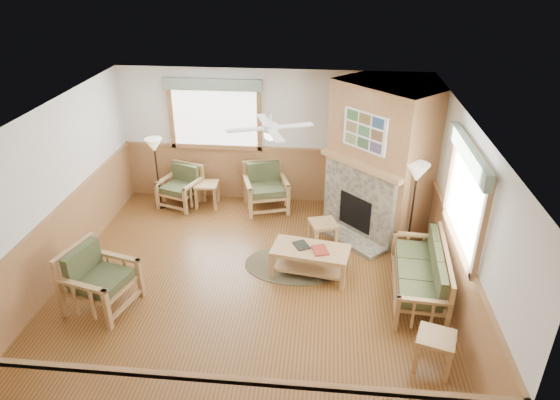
# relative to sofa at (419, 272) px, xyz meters

# --- Properties ---
(floor) EXTENTS (6.00, 6.00, 0.01)m
(floor) POSITION_rel_sofa_xyz_m (-2.55, 0.01, -0.41)
(floor) COLOR brown
(floor) RESTS_ON ground
(ceiling) EXTENTS (6.00, 6.00, 0.01)m
(ceiling) POSITION_rel_sofa_xyz_m (-2.55, 0.01, 2.29)
(ceiling) COLOR white
(ceiling) RESTS_ON floor
(wall_back) EXTENTS (6.00, 0.02, 2.70)m
(wall_back) POSITION_rel_sofa_xyz_m (-2.55, 3.01, 0.94)
(wall_back) COLOR white
(wall_back) RESTS_ON floor
(wall_front) EXTENTS (6.00, 0.02, 2.70)m
(wall_front) POSITION_rel_sofa_xyz_m (-2.55, -2.99, 0.94)
(wall_front) COLOR white
(wall_front) RESTS_ON floor
(wall_left) EXTENTS (0.02, 6.00, 2.70)m
(wall_left) POSITION_rel_sofa_xyz_m (-5.55, 0.01, 0.94)
(wall_left) COLOR white
(wall_left) RESTS_ON floor
(wall_right) EXTENTS (0.02, 6.00, 2.70)m
(wall_right) POSITION_rel_sofa_xyz_m (0.45, 0.01, 0.94)
(wall_right) COLOR white
(wall_right) RESTS_ON floor
(wainscot) EXTENTS (6.00, 6.00, 1.10)m
(wainscot) POSITION_rel_sofa_xyz_m (-2.55, 0.01, 0.14)
(wainscot) COLOR #996A3F
(wainscot) RESTS_ON floor
(fireplace) EXTENTS (3.11, 3.11, 2.70)m
(fireplace) POSITION_rel_sofa_xyz_m (-0.50, 2.06, 0.94)
(fireplace) COLOR #996A3F
(fireplace) RESTS_ON floor
(window_back) EXTENTS (1.90, 0.16, 1.50)m
(window_back) POSITION_rel_sofa_xyz_m (-3.65, 2.97, 2.12)
(window_back) COLOR white
(window_back) RESTS_ON wall_back
(window_right) EXTENTS (0.16, 1.90, 1.50)m
(window_right) POSITION_rel_sofa_xyz_m (0.41, -0.19, 2.12)
(window_right) COLOR white
(window_right) RESTS_ON wall_right
(ceiling_fan) EXTENTS (1.59, 1.59, 0.36)m
(ceiling_fan) POSITION_rel_sofa_xyz_m (-2.25, 0.31, 2.25)
(ceiling_fan) COLOR white
(ceiling_fan) RESTS_ON ceiling
(sofa) EXTENTS (1.83, 0.87, 0.82)m
(sofa) POSITION_rel_sofa_xyz_m (0.00, 0.00, 0.00)
(sofa) COLOR #AD8450
(sofa) RESTS_ON floor
(armchair_back_left) EXTENTS (0.92, 0.92, 0.81)m
(armchair_back_left) POSITION_rel_sofa_xyz_m (-4.35, 2.53, -0.00)
(armchair_back_left) COLOR #AD8450
(armchair_back_left) RESTS_ON floor
(armchair_back_right) EXTENTS (1.02, 1.02, 0.91)m
(armchair_back_right) POSITION_rel_sofa_xyz_m (-2.61, 2.56, 0.05)
(armchair_back_right) COLOR #AD8450
(armchair_back_right) RESTS_ON floor
(armchair_left) EXTENTS (1.03, 1.03, 0.94)m
(armchair_left) POSITION_rel_sofa_xyz_m (-4.60, -0.72, 0.06)
(armchair_left) COLOR #AD8450
(armchair_left) RESTS_ON floor
(coffee_table) EXTENTS (1.29, 0.80, 0.48)m
(coffee_table) POSITION_rel_sofa_xyz_m (-1.63, 0.37, -0.17)
(coffee_table) COLOR #AD8450
(coffee_table) RESTS_ON floor
(end_table_chairs) EXTENTS (0.46, 0.44, 0.50)m
(end_table_chairs) POSITION_rel_sofa_xyz_m (-3.81, 2.56, -0.16)
(end_table_chairs) COLOR #AD8450
(end_table_chairs) RESTS_ON floor
(end_table_sofa) EXTENTS (0.56, 0.55, 0.50)m
(end_table_sofa) POSITION_rel_sofa_xyz_m (-0.01, -1.47, -0.16)
(end_table_sofa) COLOR #AD8450
(end_table_sofa) RESTS_ON floor
(footstool) EXTENTS (0.57, 0.57, 0.39)m
(footstool) POSITION_rel_sofa_xyz_m (-1.45, 1.42, -0.22)
(footstool) COLOR #AD8450
(footstool) RESTS_ON floor
(braided_rug) EXTENTS (2.13, 2.13, 0.01)m
(braided_rug) POSITION_rel_sofa_xyz_m (-1.90, 0.59, -0.40)
(braided_rug) COLOR brown
(braided_rug) RESTS_ON floor
(floor_lamp_left) EXTENTS (0.41, 0.41, 1.47)m
(floor_lamp_left) POSITION_rel_sofa_xyz_m (-4.75, 2.43, 0.32)
(floor_lamp_left) COLOR black
(floor_lamp_left) RESTS_ON floor
(floor_lamp_right) EXTENTS (0.42, 0.42, 1.68)m
(floor_lamp_right) POSITION_rel_sofa_xyz_m (0.00, 1.15, 0.43)
(floor_lamp_right) COLOR black
(floor_lamp_right) RESTS_ON floor
(book_red) EXTENTS (0.30, 0.35, 0.03)m
(book_red) POSITION_rel_sofa_xyz_m (-1.48, 0.32, 0.11)
(book_red) COLOR maroon
(book_red) RESTS_ON coffee_table
(book_dark) EXTENTS (0.30, 0.33, 0.02)m
(book_dark) POSITION_rel_sofa_xyz_m (-1.78, 0.44, 0.10)
(book_dark) COLOR black
(book_dark) RESTS_ON coffee_table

